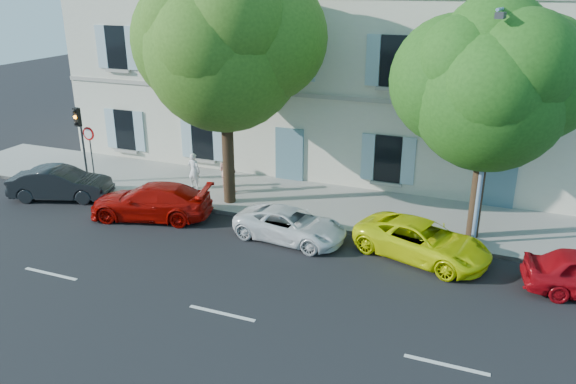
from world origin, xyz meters
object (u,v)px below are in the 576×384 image
at_px(car_yellow_supercar, 422,241).
at_px(traffic_light, 80,129).
at_px(tree_right, 490,93).
at_px(road_sign, 90,143).
at_px(car_red_coupe, 151,201).
at_px(street_lamp, 488,119).
at_px(pedestrian_b, 228,172).
at_px(pedestrian_a, 194,171).
at_px(tree_left, 224,52).
at_px(car_white_coupe, 290,225).
at_px(car_dark_sedan, 61,183).

xyz_separation_m(car_yellow_supercar, traffic_light, (-14.95, 1.53, 1.97)).
xyz_separation_m(tree_right, road_sign, (-16.04, -0.37, -3.21)).
bearing_deg(car_red_coupe, street_lamp, 84.36).
bearing_deg(pedestrian_b, road_sign, 27.21).
distance_m(pedestrian_a, pedestrian_b, 1.55).
xyz_separation_m(car_yellow_supercar, tree_right, (1.43, 2.03, 4.56)).
height_order(tree_left, pedestrian_a, tree_left).
xyz_separation_m(tree_right, pedestrian_b, (-10.01, 0.83, -4.14)).
distance_m(tree_left, tree_right, 9.46).
xyz_separation_m(car_red_coupe, pedestrian_b, (1.59, 3.29, 0.36)).
xyz_separation_m(car_yellow_supercar, street_lamp, (1.51, 1.30, 3.90)).
height_order(tree_right, traffic_light, tree_right).
relative_size(tree_left, traffic_light, 2.73).
bearing_deg(tree_right, car_red_coupe, -168.05).
relative_size(pedestrian_a, pedestrian_b, 0.88).
bearing_deg(tree_left, street_lamp, -3.26).
height_order(car_white_coupe, street_lamp, street_lamp).
bearing_deg(street_lamp, tree_right, 96.28).
bearing_deg(car_yellow_supercar, car_white_coupe, 111.13).
height_order(car_white_coupe, car_yellow_supercar, car_yellow_supercar).
xyz_separation_m(car_dark_sedan, street_lamp, (16.34, 1.42, 3.84)).
distance_m(tree_left, traffic_light, 7.80).
relative_size(road_sign, pedestrian_b, 1.43).
height_order(traffic_light, street_lamp, street_lamp).
height_order(car_white_coupe, pedestrian_a, pedestrian_a).
relative_size(tree_right, street_lamp, 1.02).
relative_size(car_dark_sedan, car_yellow_supercar, 0.92).
height_order(tree_right, road_sign, tree_right).
xyz_separation_m(car_white_coupe, street_lamp, (6.02, 1.58, 3.96)).
bearing_deg(pedestrian_a, tree_right, -179.49).
distance_m(car_red_coupe, car_yellow_supercar, 10.18).
height_order(car_dark_sedan, tree_right, tree_right).
bearing_deg(street_lamp, traffic_light, 179.21).
relative_size(car_white_coupe, car_yellow_supercar, 0.90).
distance_m(car_red_coupe, tree_left, 6.26).
bearing_deg(tree_right, pedestrian_b, 175.24).
relative_size(tree_left, street_lamp, 1.19).
bearing_deg(pedestrian_a, tree_left, 161.89).
xyz_separation_m(car_red_coupe, road_sign, (-4.43, 2.08, 1.30)).
distance_m(car_dark_sedan, street_lamp, 16.84).
height_order(tree_left, traffic_light, tree_left).
distance_m(car_red_coupe, tree_right, 12.69).
bearing_deg(pedestrian_b, traffic_light, 27.70).
relative_size(car_red_coupe, pedestrian_b, 2.61).
height_order(tree_right, pedestrian_b, tree_right).
height_order(street_lamp, pedestrian_a, street_lamp).
bearing_deg(car_yellow_supercar, traffic_light, 101.78).
bearing_deg(street_lamp, tree_left, 176.74).
relative_size(road_sign, street_lamp, 0.33).
xyz_separation_m(car_yellow_supercar, pedestrian_a, (-10.11, 2.71, 0.31)).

